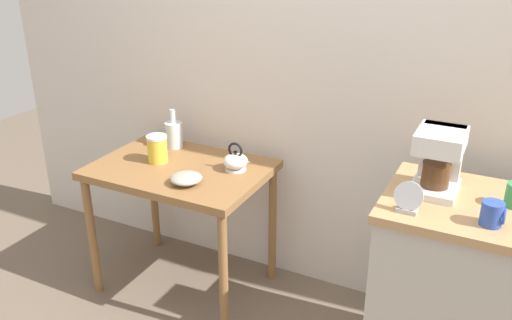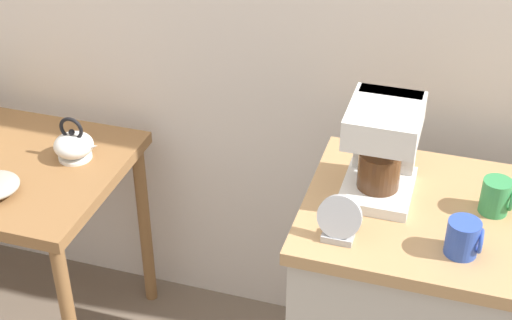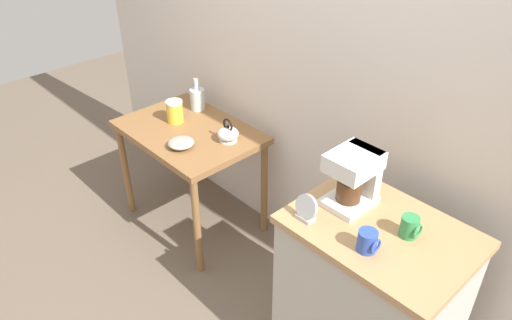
{
  "view_description": "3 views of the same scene",
  "coord_description": "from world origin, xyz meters",
  "px_view_note": "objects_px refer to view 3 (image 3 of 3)",
  "views": [
    {
      "loc": [
        0.83,
        -2.06,
        1.87
      ],
      "look_at": [
        -0.18,
        -0.05,
        0.9
      ],
      "focal_mm": 38.21,
      "sensor_mm": 36.0,
      "label": 1
    },
    {
      "loc": [
        0.76,
        -1.63,
        2.05
      ],
      "look_at": [
        0.25,
        0.01,
        0.94
      ],
      "focal_mm": 53.11,
      "sensor_mm": 36.0,
      "label": 2
    },
    {
      "loc": [
        1.54,
        -1.44,
        2.22
      ],
      "look_at": [
        0.07,
        -0.07,
        0.91
      ],
      "focal_mm": 34.03,
      "sensor_mm": 36.0,
      "label": 3
    }
  ],
  "objects_px": {
    "glass_carafe_vase": "(197,99)",
    "teakettle": "(228,134)",
    "coffee_maker": "(355,175)",
    "table_clock": "(306,209)",
    "bowl_stoneware": "(181,143)",
    "mug_tall_green": "(410,227)",
    "canister_enamel": "(175,111)",
    "mug_blue": "(368,241)"
  },
  "relations": [
    {
      "from": "teakettle",
      "to": "coffee_maker",
      "type": "xyz_separation_m",
      "value": [
        0.98,
        -0.11,
        0.25
      ]
    },
    {
      "from": "teakettle",
      "to": "mug_tall_green",
      "type": "xyz_separation_m",
      "value": [
        1.28,
        -0.12,
        0.16
      ]
    },
    {
      "from": "bowl_stoneware",
      "to": "table_clock",
      "type": "distance_m",
      "value": 1.08
    },
    {
      "from": "coffee_maker",
      "to": "mug_tall_green",
      "type": "height_order",
      "value": "coffee_maker"
    },
    {
      "from": "bowl_stoneware",
      "to": "teakettle",
      "type": "xyz_separation_m",
      "value": [
        0.14,
        0.25,
        0.02
      ]
    },
    {
      "from": "glass_carafe_vase",
      "to": "mug_blue",
      "type": "distance_m",
      "value": 1.73
    },
    {
      "from": "mug_blue",
      "to": "table_clock",
      "type": "distance_m",
      "value": 0.29
    },
    {
      "from": "bowl_stoneware",
      "to": "teakettle",
      "type": "relative_size",
      "value": 1.0
    },
    {
      "from": "teakettle",
      "to": "glass_carafe_vase",
      "type": "bearing_deg",
      "value": 165.05
    },
    {
      "from": "canister_enamel",
      "to": "table_clock",
      "type": "relative_size",
      "value": 1.2
    },
    {
      "from": "canister_enamel",
      "to": "mug_blue",
      "type": "relative_size",
      "value": 1.6
    },
    {
      "from": "bowl_stoneware",
      "to": "mug_blue",
      "type": "distance_m",
      "value": 1.36
    },
    {
      "from": "teakettle",
      "to": "mug_blue",
      "type": "relative_size",
      "value": 1.71
    },
    {
      "from": "table_clock",
      "to": "coffee_maker",
      "type": "bearing_deg",
      "value": 76.26
    },
    {
      "from": "glass_carafe_vase",
      "to": "mug_tall_green",
      "type": "relative_size",
      "value": 2.35
    },
    {
      "from": "bowl_stoneware",
      "to": "mug_blue",
      "type": "relative_size",
      "value": 1.71
    },
    {
      "from": "bowl_stoneware",
      "to": "mug_tall_green",
      "type": "distance_m",
      "value": 1.43
    },
    {
      "from": "coffee_maker",
      "to": "table_clock",
      "type": "distance_m",
      "value": 0.26
    },
    {
      "from": "canister_enamel",
      "to": "mug_blue",
      "type": "xyz_separation_m",
      "value": [
        1.63,
        -0.23,
        0.13
      ]
    },
    {
      "from": "glass_carafe_vase",
      "to": "mug_tall_green",
      "type": "bearing_deg",
      "value": -8.1
    },
    {
      "from": "table_clock",
      "to": "bowl_stoneware",
      "type": "bearing_deg",
      "value": 174.53
    },
    {
      "from": "canister_enamel",
      "to": "table_clock",
      "type": "distance_m",
      "value": 1.37
    },
    {
      "from": "glass_carafe_vase",
      "to": "teakettle",
      "type": "bearing_deg",
      "value": -14.95
    },
    {
      "from": "mug_blue",
      "to": "table_clock",
      "type": "xyz_separation_m",
      "value": [
        -0.29,
        -0.03,
        0.01
      ]
    },
    {
      "from": "teakettle",
      "to": "mug_blue",
      "type": "distance_m",
      "value": 1.26
    },
    {
      "from": "canister_enamel",
      "to": "table_clock",
      "type": "height_order",
      "value": "table_clock"
    },
    {
      "from": "bowl_stoneware",
      "to": "coffee_maker",
      "type": "height_order",
      "value": "coffee_maker"
    },
    {
      "from": "teakettle",
      "to": "coffee_maker",
      "type": "height_order",
      "value": "coffee_maker"
    },
    {
      "from": "mug_tall_green",
      "to": "table_clock",
      "type": "height_order",
      "value": "table_clock"
    },
    {
      "from": "teakettle",
      "to": "canister_enamel",
      "type": "height_order",
      "value": "teakettle"
    },
    {
      "from": "mug_tall_green",
      "to": "table_clock",
      "type": "bearing_deg",
      "value": -147.63
    },
    {
      "from": "bowl_stoneware",
      "to": "canister_enamel",
      "type": "height_order",
      "value": "canister_enamel"
    },
    {
      "from": "teakettle",
      "to": "canister_enamel",
      "type": "xyz_separation_m",
      "value": [
        -0.42,
        -0.09,
        0.02
      ]
    },
    {
      "from": "canister_enamel",
      "to": "coffee_maker",
      "type": "bearing_deg",
      "value": -0.79
    },
    {
      "from": "bowl_stoneware",
      "to": "canister_enamel",
      "type": "bearing_deg",
      "value": 150.58
    },
    {
      "from": "teakettle",
      "to": "mug_tall_green",
      "type": "bearing_deg",
      "value": -5.56
    },
    {
      "from": "mug_tall_green",
      "to": "table_clock",
      "type": "xyz_separation_m",
      "value": [
        -0.36,
        -0.23,
        0.01
      ]
    },
    {
      "from": "glass_carafe_vase",
      "to": "table_clock",
      "type": "height_order",
      "value": "table_clock"
    },
    {
      "from": "canister_enamel",
      "to": "coffee_maker",
      "type": "relative_size",
      "value": 0.56
    },
    {
      "from": "glass_carafe_vase",
      "to": "mug_tall_green",
      "type": "distance_m",
      "value": 1.76
    },
    {
      "from": "coffee_maker",
      "to": "mug_tall_green",
      "type": "xyz_separation_m",
      "value": [
        0.3,
        -0.01,
        -0.09
      ]
    },
    {
      "from": "coffee_maker",
      "to": "table_clock",
      "type": "xyz_separation_m",
      "value": [
        -0.06,
        -0.24,
        -0.09
      ]
    }
  ]
}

